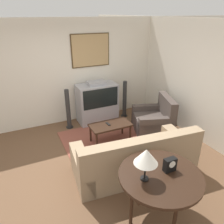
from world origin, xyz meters
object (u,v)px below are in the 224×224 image
at_px(armchair, 154,120).
at_px(mantel_clock, 170,165).
at_px(table_lamp, 146,157).
at_px(speaker_tower_right, 125,100).
at_px(console_table, 160,178).
at_px(speaker_tower_left, 68,110).
at_px(tv, 97,103).
at_px(couch, 135,159).
at_px(coffee_table, 110,126).

bearing_deg(armchair, mantel_clock, -12.69).
relative_size(table_lamp, speaker_tower_right, 0.44).
distance_m(armchair, console_table, 2.73).
distance_m(table_lamp, speaker_tower_left, 3.35).
xyz_separation_m(armchair, speaker_tower_right, (-0.29, 1.07, 0.22)).
xyz_separation_m(tv, couch, (-0.17, -2.33, -0.24)).
bearing_deg(table_lamp, coffee_table, 76.53).
height_order(tv, mantel_clock, tv).
distance_m(coffee_table, table_lamp, 2.37).
relative_size(speaker_tower_left, speaker_tower_right, 1.00).
bearing_deg(couch, coffee_table, -86.31).
bearing_deg(mantel_clock, couch, 85.45).
distance_m(tv, console_table, 3.38).
bearing_deg(tv, armchair, -45.42).
distance_m(couch, speaker_tower_left, 2.38).
bearing_deg(mantel_clock, speaker_tower_right, 71.80).
bearing_deg(speaker_tower_right, tv, 176.26).
xyz_separation_m(couch, speaker_tower_right, (1.00, 2.28, 0.20)).
bearing_deg(mantel_clock, table_lamp, 179.87).
bearing_deg(armchair, tv, -116.35).
distance_m(couch, coffee_table, 1.18).
xyz_separation_m(tv, table_lamp, (-0.66, -3.33, 0.62)).
xyz_separation_m(mantel_clock, speaker_tower_right, (1.08, 3.28, -0.41)).
xyz_separation_m(couch, console_table, (-0.23, -1.02, 0.44)).
relative_size(console_table, mantel_clock, 5.78).
bearing_deg(console_table, speaker_tower_left, 97.24).
distance_m(speaker_tower_left, speaker_tower_right, 1.65).
bearing_deg(tv, couch, -94.24).
bearing_deg(coffee_table, speaker_tower_left, 122.24).
height_order(speaker_tower_left, speaker_tower_right, same).
bearing_deg(table_lamp, armchair, 51.25).
bearing_deg(speaker_tower_left, console_table, -82.76).
bearing_deg(armchair, coffee_table, -69.92).
distance_m(couch, mantel_clock, 1.18).
relative_size(armchair, mantel_clock, 5.94).
distance_m(tv, speaker_tower_right, 0.83).
bearing_deg(couch, mantel_clock, 91.03).
relative_size(couch, console_table, 2.03).
xyz_separation_m(console_table, speaker_tower_left, (-0.42, 3.30, -0.24)).
distance_m(armchair, table_lamp, 2.96).
bearing_deg(tv, mantel_clock, -94.34).
height_order(tv, couch, tv).
bearing_deg(speaker_tower_left, coffee_table, -57.76).
xyz_separation_m(mantel_clock, speaker_tower_left, (-0.57, 3.28, -0.41)).
distance_m(couch, console_table, 1.14).
bearing_deg(speaker_tower_right, couch, -113.70).
xyz_separation_m(tv, mantel_clock, (-0.25, -3.33, 0.36)).
height_order(couch, mantel_clock, mantel_clock).
relative_size(console_table, speaker_tower_left, 1.08).
relative_size(mantel_clock, speaker_tower_left, 0.19).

